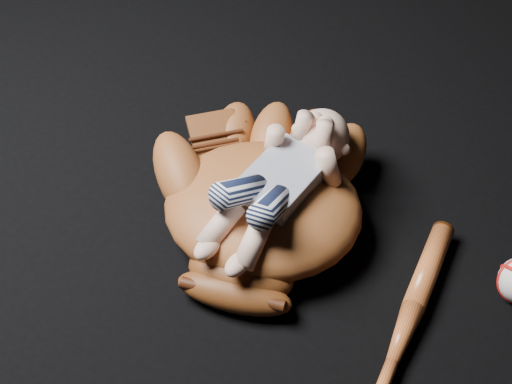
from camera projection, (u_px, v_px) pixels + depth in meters
baseball_glove at (263, 201)px, 1.38m from camera, size 0.51×0.56×0.16m
newborn_baby at (273, 184)px, 1.33m from camera, size 0.23×0.41×0.16m
baseball_bat at (409, 319)px, 1.28m from camera, size 0.04×0.42×0.04m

